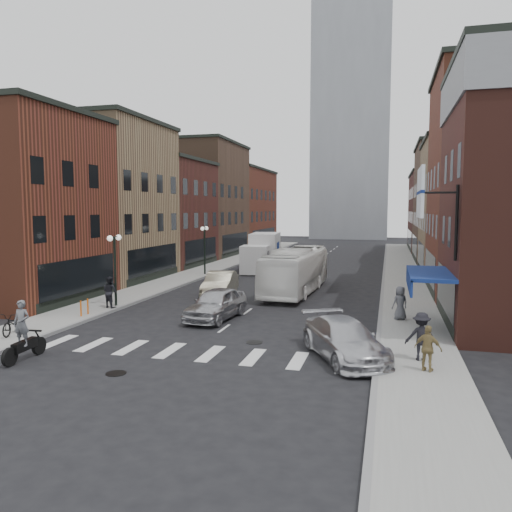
{
  "coord_description": "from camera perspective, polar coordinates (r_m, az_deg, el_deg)",
  "views": [
    {
      "loc": [
        7.31,
        -20.64,
        5.55
      ],
      "look_at": [
        0.53,
        4.8,
        3.06
      ],
      "focal_mm": 35.0,
      "sensor_mm": 36.0,
      "label": 1
    }
  ],
  "objects": [
    {
      "name": "awning_blue",
      "position": [
        23.38,
        18.78,
        -2.07
      ],
      "size": [
        1.8,
        5.0,
        0.78
      ],
      "color": "navy",
      "rests_on": "ground"
    },
    {
      "name": "curb_right",
      "position": [
        43.0,
        14.4,
        -2.19
      ],
      "size": [
        0.2,
        74.0,
        0.16
      ],
      "primitive_type": "cube",
      "color": "gray",
      "rests_on": "ground"
    },
    {
      "name": "curb_left",
      "position": [
        45.32,
        -3.59,
        -1.64
      ],
      "size": [
        0.2,
        74.0,
        0.16
      ],
      "primitive_type": "cube",
      "color": "gray",
      "rests_on": "ground"
    },
    {
      "name": "bldg_left_mid_a",
      "position": [
        41.2,
        -17.95,
        5.98
      ],
      "size": [
        10.3,
        10.2,
        12.3
      ],
      "color": "#8F704F",
      "rests_on": "ground"
    },
    {
      "name": "bldg_left_mid_b",
      "position": [
        49.9,
        -11.66,
        4.83
      ],
      "size": [
        10.3,
        10.2,
        10.3
      ],
      "color": "#4D231B",
      "rests_on": "ground"
    },
    {
      "name": "transit_bus",
      "position": [
        33.26,
        4.61,
        -1.65
      ],
      "size": [
        2.88,
        10.71,
        2.96
      ],
      "primitive_type": "imported",
      "rotation": [
        0.0,
        0.0,
        -0.04
      ],
      "color": "white",
      "rests_on": "ground"
    },
    {
      "name": "ground",
      "position": [
        22.59,
        -4.49,
        -8.84
      ],
      "size": [
        160.0,
        160.0,
        0.0
      ],
      "primitive_type": "plane",
      "color": "black",
      "rests_on": "ground"
    },
    {
      "name": "streetlamp_far",
      "position": [
        41.43,
        -5.9,
        1.72
      ],
      "size": [
        0.32,
        1.22,
        4.11
      ],
      "color": "black",
      "rests_on": "ground"
    },
    {
      "name": "bldg_right_mid_b",
      "position": [
        45.29,
        24.8,
        5.04
      ],
      "size": [
        10.3,
        10.2,
        11.3
      ],
      "color": "#8F704F",
      "rests_on": "ground"
    },
    {
      "name": "motorcycle_rider",
      "position": [
        20.29,
        -25.1,
        -7.92
      ],
      "size": [
        0.65,
        2.21,
        2.25
      ],
      "rotation": [
        0.0,
        0.0,
        0.08
      ],
      "color": "black",
      "rests_on": "ground"
    },
    {
      "name": "ped_left_solo",
      "position": [
        28.54,
        -16.36,
        -3.95
      ],
      "size": [
        0.95,
        0.71,
        1.74
      ],
      "primitive_type": "imported",
      "rotation": [
        0.0,
        0.0,
        2.84
      ],
      "color": "black",
      "rests_on": "sidewalk_left"
    },
    {
      "name": "bldg_right_far_a",
      "position": [
        56.17,
        22.91,
        5.59
      ],
      "size": [
        10.3,
        12.2,
        12.3
      ],
      "color": "brown",
      "rests_on": "ground"
    },
    {
      "name": "crosswalk_stripes",
      "position": [
        19.88,
        -7.41,
        -10.86
      ],
      "size": [
        12.0,
        2.2,
        0.01
      ],
      "primitive_type": "cube",
      "color": "silver",
      "rests_on": "ground"
    },
    {
      "name": "bldg_left_far_b",
      "position": [
        73.12,
        -2.84,
        5.48
      ],
      "size": [
        10.3,
        16.2,
        11.3
      ],
      "color": "brown",
      "rests_on": "ground"
    },
    {
      "name": "bldg_right_far_b",
      "position": [
        70.06,
        21.31,
        4.71
      ],
      "size": [
        10.3,
        16.2,
        10.3
      ],
      "color": "#4D231B",
      "rests_on": "ground"
    },
    {
      "name": "box_truck",
      "position": [
        44.65,
        0.73,
        0.4
      ],
      "size": [
        2.91,
        7.91,
        3.35
      ],
      "rotation": [
        0.0,
        0.0,
        0.12
      ],
      "color": "silver",
      "rests_on": "ground"
    },
    {
      "name": "bike_rack",
      "position": [
        26.99,
        -19.02,
        -5.57
      ],
      "size": [
        0.08,
        0.68,
        0.8
      ],
      "color": "#D8590C",
      "rests_on": "sidewalk_left"
    },
    {
      "name": "bldg_left_near",
      "position": [
        33.61,
        -26.76,
        5.0
      ],
      "size": [
        10.3,
        9.2,
        11.3
      ],
      "color": "brown",
      "rests_on": "ground"
    },
    {
      "name": "ped_right_a",
      "position": [
        18.96,
        18.36,
        -8.71
      ],
      "size": [
        1.16,
        0.65,
        1.73
      ],
      "primitive_type": "imported",
      "rotation": [
        0.0,
        0.0,
        3.23
      ],
      "color": "black",
      "rests_on": "sidewalk_right"
    },
    {
      "name": "ped_right_b",
      "position": [
        17.8,
        19.07,
        -9.96
      ],
      "size": [
        1.01,
        0.75,
        1.55
      ],
      "primitive_type": "imported",
      "rotation": [
        0.0,
        0.0,
        2.77
      ],
      "color": "olive",
      "rests_on": "sidewalk_right"
    },
    {
      "name": "curb_car",
      "position": [
        19.04,
        10.04,
        -9.37
      ],
      "size": [
        4.12,
        5.36,
        1.45
      ],
      "primitive_type": "imported",
      "rotation": [
        0.0,
        0.0,
        0.49
      ],
      "color": "silver",
      "rests_on": "ground"
    },
    {
      "name": "bldg_left_far_a",
      "position": [
        59.95,
        -6.95,
        6.42
      ],
      "size": [
        10.3,
        12.2,
        13.3
      ],
      "color": "brown",
      "rests_on": "ground"
    },
    {
      "name": "sedan_left_far",
      "position": [
        31.91,
        -4.12,
        -3.22
      ],
      "size": [
        2.26,
        4.89,
        1.55
      ],
      "primitive_type": "imported",
      "rotation": [
        0.0,
        0.0,
        0.14
      ],
      "color": "#ADA78C",
      "rests_on": "ground"
    },
    {
      "name": "ped_right_c",
      "position": [
        25.45,
        16.14,
        -5.18
      ],
      "size": [
        0.96,
        0.87,
        1.65
      ],
      "primitive_type": "imported",
      "rotation": [
        0.0,
        0.0,
        3.7
      ],
      "color": "#54555B",
      "rests_on": "sidewalk_right"
    },
    {
      "name": "sidewalk_left",
      "position": [
        45.8,
        -5.38,
        -1.49
      ],
      "size": [
        3.0,
        74.0,
        0.15
      ],
      "primitive_type": "cube",
      "color": "gray",
      "rests_on": "ground"
    },
    {
      "name": "sedan_left_near",
      "position": [
        25.3,
        -4.58,
        -5.46
      ],
      "size": [
        2.32,
        4.8,
        1.58
      ],
      "primitive_type": "imported",
      "rotation": [
        0.0,
        0.0,
        -0.1
      ],
      "color": "#B9BABF",
      "rests_on": "ground"
    },
    {
      "name": "billboard_sign",
      "position": [
        21.18,
        18.51,
        6.7
      ],
      "size": [
        1.52,
        3.0,
        3.7
      ],
      "color": "black",
      "rests_on": "ground"
    },
    {
      "name": "distant_tower",
      "position": [
        100.8,
        10.95,
        16.43
      ],
      "size": [
        14.0,
        14.0,
        50.0
      ],
      "primitive_type": "cube",
      "color": "#9399A0",
      "rests_on": "ground"
    },
    {
      "name": "streetlamp_near",
      "position": [
        28.82,
        -15.84,
        -0.06
      ],
      "size": [
        0.32,
        1.22,
        4.11
      ],
      "color": "black",
      "rests_on": "ground"
    },
    {
      "name": "sidewalk_right",
      "position": [
        43.0,
        16.4,
        -2.13
      ],
      "size": [
        3.0,
        74.0,
        0.15
      ],
      "primitive_type": "cube",
      "color": "gray",
      "rests_on": "ground"
    },
    {
      "name": "parked_bicycle",
      "position": [
        24.13,
        -25.88,
        -6.9
      ],
      "size": [
        1.03,
        1.95,
        0.97
      ],
      "primitive_type": "imported",
      "rotation": [
        0.0,
        0.0,
        0.22
      ],
      "color": "black",
      "rests_on": "sidewalk_left"
    }
  ]
}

